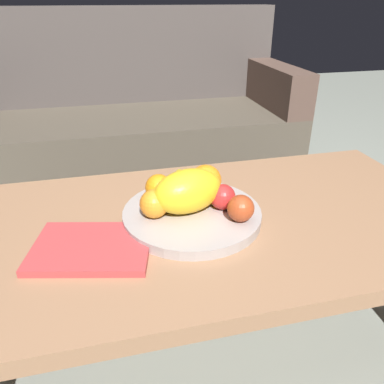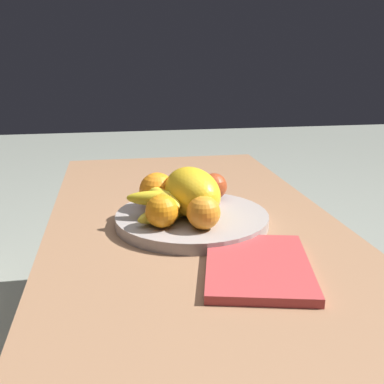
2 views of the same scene
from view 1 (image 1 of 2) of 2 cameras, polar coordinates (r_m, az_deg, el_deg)
name	(u,v)px [view 1 (image 1 of 2)]	position (r m, az deg, el deg)	size (l,w,h in m)	color
ground_plane	(210,346)	(1.24, 2.68, -22.19)	(8.00, 8.00, 0.00)	gray
coffee_table	(213,233)	(0.96, 3.21, -6.22)	(1.26, 0.65, 0.46)	#956A4B
couch	(133,127)	(2.12, -8.91, 9.64)	(1.70, 0.70, 0.90)	#4A4236
fruit_bowl	(192,215)	(0.93, 0.00, -3.42)	(0.34, 0.34, 0.03)	#A49995
melon_large_front	(188,191)	(0.89, -0.65, 0.14)	(0.17, 0.11, 0.11)	yellow
orange_front	(154,205)	(0.88, -5.70, -1.91)	(0.07, 0.07, 0.07)	orange
orange_left	(206,180)	(0.97, 2.06, 1.76)	(0.08, 0.08, 0.08)	orange
orange_right	(159,187)	(0.96, -5.07, 0.69)	(0.07, 0.07, 0.07)	orange
apple_front	(223,198)	(0.91, 4.75, -0.86)	(0.06, 0.06, 0.06)	red
apple_left	(241,208)	(0.87, 7.37, -2.46)	(0.06, 0.06, 0.06)	#A63F1E
banana_bunch	(179,191)	(0.95, -1.95, 0.22)	(0.16, 0.17, 0.06)	yellow
magazine	(92,247)	(0.85, -14.93, -8.11)	(0.25, 0.18, 0.02)	#B73C3D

